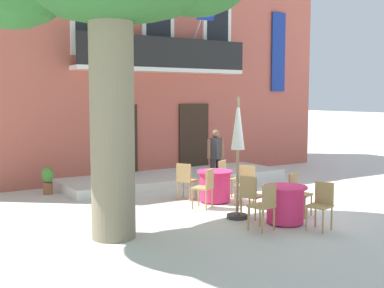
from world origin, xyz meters
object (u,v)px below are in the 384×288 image
at_px(cafe_table_middle, 215,186).
at_px(cafe_chair_middle_1, 246,182).
at_px(cafe_chair_near_tree_2, 297,191).
at_px(ground_planter_left, 48,179).
at_px(pedestrian_near_entrance, 216,156).
at_px(cafe_table_near_tree, 285,204).
at_px(cafe_chair_near_tree_3, 251,194).
at_px(cafe_chair_middle_3, 185,179).
at_px(cafe_chair_near_tree_0, 265,204).
at_px(cafe_chair_middle_0, 205,186).
at_px(cafe_chair_middle_2, 226,176).
at_px(cafe_chair_near_tree_1, 321,202).
at_px(cafe_umbrella, 238,139).

relative_size(cafe_table_middle, cafe_chair_middle_1, 0.95).
bearing_deg(cafe_chair_middle_1, cafe_chair_near_tree_2, -80.74).
height_order(ground_planter_left, pedestrian_near_entrance, pedestrian_near_entrance).
bearing_deg(cafe_table_near_tree, cafe_chair_middle_1, 76.78).
relative_size(cafe_chair_near_tree_3, cafe_table_middle, 1.05).
height_order(cafe_chair_middle_3, pedestrian_near_entrance, pedestrian_near_entrance).
bearing_deg(cafe_table_near_tree, cafe_chair_near_tree_3, 117.10).
xyz_separation_m(cafe_chair_near_tree_0, ground_planter_left, (-2.48, 5.71, -0.13)).
xyz_separation_m(cafe_table_middle, cafe_chair_middle_0, (-0.59, -0.47, 0.14)).
relative_size(cafe_chair_middle_0, pedestrian_near_entrance, 0.55).
height_order(cafe_chair_middle_2, cafe_chair_middle_3, same).
height_order(cafe_chair_middle_2, ground_planter_left, cafe_chair_middle_2).
distance_m(cafe_chair_near_tree_1, ground_planter_left, 7.10).
height_order(cafe_chair_near_tree_2, cafe_chair_middle_2, same).
distance_m(cafe_umbrella, ground_planter_left, 5.49).
distance_m(cafe_chair_near_tree_2, ground_planter_left, 6.43).
bearing_deg(cafe_umbrella, cafe_table_middle, 71.79).
distance_m(ground_planter_left, pedestrian_near_entrance, 4.47).
height_order(cafe_chair_near_tree_3, pedestrian_near_entrance, pedestrian_near_entrance).
height_order(cafe_chair_middle_0, cafe_umbrella, cafe_umbrella).
distance_m(cafe_chair_middle_3, ground_planter_left, 3.67).
distance_m(cafe_chair_near_tree_0, ground_planter_left, 6.22).
bearing_deg(cafe_table_near_tree, cafe_umbrella, 123.22).
distance_m(cafe_table_middle, ground_planter_left, 4.41).
bearing_deg(cafe_chair_near_tree_0, cafe_table_middle, 75.45).
bearing_deg(cafe_chair_near_tree_0, cafe_chair_near_tree_1, -26.24).
bearing_deg(cafe_chair_middle_1, cafe_chair_near_tree_0, -119.45).
distance_m(cafe_table_near_tree, ground_planter_left, 6.36).
height_order(cafe_chair_near_tree_2, cafe_chair_middle_0, same).
xyz_separation_m(cafe_chair_near_tree_2, cafe_chair_near_tree_3, (-1.01, 0.32, 0.00)).
height_order(cafe_chair_near_tree_2, pedestrian_near_entrance, pedestrian_near_entrance).
height_order(cafe_chair_near_tree_3, ground_planter_left, cafe_chair_near_tree_3).
xyz_separation_m(cafe_chair_near_tree_0, cafe_umbrella, (0.17, 1.06, 1.14)).
relative_size(cafe_chair_near_tree_0, cafe_chair_near_tree_3, 1.00).
relative_size(cafe_table_near_tree, cafe_chair_middle_3, 0.95).
height_order(cafe_chair_near_tree_0, cafe_umbrella, cafe_umbrella).
relative_size(cafe_chair_near_tree_1, cafe_chair_middle_3, 1.00).
bearing_deg(cafe_table_middle, cafe_chair_middle_1, -51.61).
bearing_deg(ground_planter_left, cafe_chair_near_tree_3, -59.32).
bearing_deg(pedestrian_near_entrance, cafe_chair_middle_3, -153.19).
bearing_deg(cafe_umbrella, cafe_chair_middle_1, 44.72).
xyz_separation_m(cafe_chair_near_tree_2, pedestrian_near_entrance, (0.19, 3.34, 0.40)).
distance_m(cafe_chair_middle_1, ground_planter_left, 5.16).
height_order(cafe_chair_near_tree_3, cafe_umbrella, cafe_umbrella).
bearing_deg(cafe_chair_middle_3, cafe_chair_middle_0, -95.74).
relative_size(cafe_chair_near_tree_3, cafe_chair_middle_3, 1.00).
relative_size(cafe_chair_near_tree_2, cafe_table_middle, 1.05).
relative_size(cafe_chair_middle_1, ground_planter_left, 1.28).
xyz_separation_m(cafe_chair_near_tree_1, cafe_chair_middle_2, (0.32, 3.54, 0.00)).
height_order(cafe_umbrella, pedestrian_near_entrance, cafe_umbrella).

